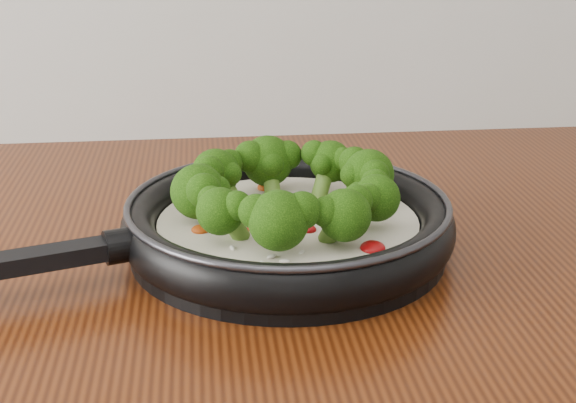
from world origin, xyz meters
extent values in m
cylinder|color=black|center=(0.10, 1.09, 0.91)|extent=(0.37, 0.37, 0.01)
torus|color=black|center=(0.10, 1.09, 0.93)|extent=(0.39, 0.39, 0.03)
torus|color=#2D2D33|center=(0.10, 1.09, 0.95)|extent=(0.38, 0.38, 0.01)
cube|color=black|center=(-0.13, 1.02, 0.93)|extent=(0.18, 0.08, 0.02)
cylinder|color=black|center=(-0.05, 1.04, 0.93)|extent=(0.04, 0.04, 0.03)
cylinder|color=silver|center=(0.10, 1.09, 0.92)|extent=(0.31, 0.31, 0.02)
ellipsoid|color=#950709|center=(0.08, 1.10, 0.93)|extent=(0.02, 0.02, 0.01)
ellipsoid|color=#950709|center=(0.11, 1.06, 0.93)|extent=(0.02, 0.02, 0.01)
ellipsoid|color=#B03C0B|center=(0.09, 1.18, 0.93)|extent=(0.03, 0.03, 0.01)
ellipsoid|color=#950709|center=(0.08, 1.11, 0.93)|extent=(0.03, 0.03, 0.01)
ellipsoid|color=#950709|center=(0.07, 1.08, 0.93)|extent=(0.02, 0.02, 0.01)
ellipsoid|color=#B03C0B|center=(0.13, 1.10, 0.93)|extent=(0.03, 0.03, 0.01)
ellipsoid|color=#950709|center=(0.11, 1.09, 0.93)|extent=(0.03, 0.03, 0.01)
ellipsoid|color=#950709|center=(0.16, 1.02, 0.93)|extent=(0.03, 0.03, 0.01)
ellipsoid|color=#B03C0B|center=(0.02, 1.07, 0.93)|extent=(0.02, 0.02, 0.01)
ellipsoid|color=#950709|center=(0.07, 1.07, 0.93)|extent=(0.02, 0.02, 0.01)
ellipsoid|color=#950709|center=(0.14, 1.10, 0.93)|extent=(0.02, 0.02, 0.01)
ellipsoid|color=#B03C0B|center=(0.05, 1.15, 0.93)|extent=(0.02, 0.02, 0.01)
ellipsoid|color=#950709|center=(0.03, 1.12, 0.93)|extent=(0.02, 0.02, 0.01)
ellipsoid|color=#950709|center=(0.08, 1.08, 0.93)|extent=(0.02, 0.02, 0.01)
ellipsoid|color=#B03C0B|center=(0.19, 1.12, 0.93)|extent=(0.03, 0.03, 0.01)
ellipsoid|color=#950709|center=(0.13, 1.07, 0.93)|extent=(0.02, 0.02, 0.01)
ellipsoid|color=#950709|center=(0.08, 1.09, 0.93)|extent=(0.02, 0.02, 0.01)
ellipsoid|color=#B03C0B|center=(0.10, 1.08, 0.93)|extent=(0.02, 0.02, 0.01)
ellipsoid|color=white|center=(0.04, 1.10, 0.93)|extent=(0.01, 0.01, 0.00)
ellipsoid|color=white|center=(0.11, 1.11, 0.93)|extent=(0.00, 0.01, 0.00)
ellipsoid|color=white|center=(0.13, 1.12, 0.93)|extent=(0.01, 0.01, 0.00)
ellipsoid|color=white|center=(0.12, 1.13, 0.93)|extent=(0.00, 0.01, 0.00)
ellipsoid|color=white|center=(0.01, 1.12, 0.93)|extent=(0.01, 0.01, 0.00)
ellipsoid|color=white|center=(0.08, 1.14, 0.93)|extent=(0.01, 0.01, 0.00)
ellipsoid|color=white|center=(0.14, 1.08, 0.93)|extent=(0.01, 0.01, 0.00)
ellipsoid|color=white|center=(0.06, 1.10, 0.93)|extent=(0.01, 0.01, 0.00)
ellipsoid|color=white|center=(0.17, 1.06, 0.93)|extent=(0.01, 0.01, 0.00)
ellipsoid|color=white|center=(0.04, 1.03, 0.93)|extent=(0.01, 0.01, 0.00)
ellipsoid|color=white|center=(0.11, 1.13, 0.93)|extent=(0.01, 0.01, 0.00)
ellipsoid|color=white|center=(0.14, 1.11, 0.93)|extent=(0.01, 0.01, 0.00)
ellipsoid|color=white|center=(0.10, 1.09, 0.93)|extent=(0.01, 0.01, 0.00)
ellipsoid|color=white|center=(0.18, 1.11, 0.93)|extent=(0.01, 0.01, 0.00)
ellipsoid|color=white|center=(0.07, 1.08, 0.93)|extent=(0.01, 0.01, 0.00)
ellipsoid|color=white|center=(0.08, 1.00, 0.93)|extent=(0.01, 0.01, 0.00)
ellipsoid|color=white|center=(0.11, 1.10, 0.93)|extent=(0.01, 0.01, 0.00)
ellipsoid|color=white|center=(0.09, 1.06, 0.93)|extent=(0.01, 0.01, 0.00)
ellipsoid|color=white|center=(0.07, 0.99, 0.93)|extent=(0.01, 0.01, 0.00)
ellipsoid|color=white|center=(0.12, 1.15, 0.93)|extent=(0.01, 0.01, 0.00)
ellipsoid|color=white|center=(0.16, 1.12, 0.93)|extent=(0.01, 0.00, 0.00)
ellipsoid|color=white|center=(0.09, 1.12, 0.93)|extent=(0.01, 0.01, 0.00)
ellipsoid|color=white|center=(0.08, 1.14, 0.93)|extent=(0.01, 0.01, 0.00)
ellipsoid|color=white|center=(0.10, 1.02, 0.93)|extent=(0.01, 0.01, 0.00)
ellipsoid|color=white|center=(0.07, 1.01, 0.93)|extent=(0.01, 0.01, 0.00)
cylinder|color=olive|center=(0.16, 1.11, 0.95)|extent=(0.03, 0.02, 0.04)
sphere|color=black|center=(0.18, 1.12, 0.97)|extent=(0.06, 0.06, 0.05)
sphere|color=black|center=(0.17, 1.13, 0.97)|extent=(0.04, 0.04, 0.03)
sphere|color=black|center=(0.18, 1.10, 0.97)|extent=(0.04, 0.04, 0.03)
sphere|color=black|center=(0.16, 1.11, 0.97)|extent=(0.03, 0.03, 0.02)
cylinder|color=olive|center=(0.14, 1.15, 0.95)|extent=(0.03, 0.04, 0.04)
sphere|color=black|center=(0.15, 1.16, 0.97)|extent=(0.05, 0.05, 0.04)
sphere|color=black|center=(0.13, 1.17, 0.97)|extent=(0.03, 0.03, 0.03)
sphere|color=black|center=(0.16, 1.15, 0.97)|extent=(0.03, 0.03, 0.02)
sphere|color=black|center=(0.14, 1.15, 0.97)|extent=(0.03, 0.03, 0.02)
cylinder|color=olive|center=(0.09, 1.16, 0.95)|extent=(0.02, 0.03, 0.04)
sphere|color=black|center=(0.09, 1.17, 0.96)|extent=(0.06, 0.06, 0.05)
sphere|color=black|center=(0.07, 1.17, 0.97)|extent=(0.04, 0.04, 0.03)
sphere|color=black|center=(0.11, 1.17, 0.97)|extent=(0.04, 0.04, 0.03)
sphere|color=black|center=(0.09, 1.16, 0.97)|extent=(0.03, 0.03, 0.03)
cylinder|color=olive|center=(0.04, 1.13, 0.95)|extent=(0.03, 0.03, 0.04)
sphere|color=black|center=(0.03, 1.14, 0.96)|extent=(0.06, 0.06, 0.05)
sphere|color=black|center=(0.03, 1.13, 0.97)|extent=(0.04, 0.04, 0.03)
sphere|color=black|center=(0.05, 1.16, 0.97)|extent=(0.03, 0.03, 0.03)
sphere|color=black|center=(0.05, 1.13, 0.97)|extent=(0.03, 0.03, 0.02)
cylinder|color=olive|center=(0.03, 1.09, 0.95)|extent=(0.03, 0.02, 0.03)
sphere|color=black|center=(0.02, 1.10, 0.96)|extent=(0.06, 0.06, 0.05)
sphere|color=black|center=(0.02, 1.08, 0.97)|extent=(0.04, 0.04, 0.03)
sphere|color=black|center=(0.02, 1.11, 0.97)|extent=(0.04, 0.04, 0.03)
sphere|color=black|center=(0.03, 1.09, 0.96)|extent=(0.03, 0.03, 0.03)
cylinder|color=olive|center=(0.05, 1.05, 0.95)|extent=(0.03, 0.03, 0.04)
sphere|color=black|center=(0.03, 1.04, 0.96)|extent=(0.05, 0.05, 0.04)
sphere|color=black|center=(0.05, 1.03, 0.97)|extent=(0.03, 0.03, 0.03)
sphere|color=black|center=(0.03, 1.05, 0.97)|extent=(0.03, 0.03, 0.02)
sphere|color=black|center=(0.05, 1.05, 0.97)|extent=(0.03, 0.03, 0.02)
cylinder|color=olive|center=(0.08, 1.03, 0.95)|extent=(0.02, 0.03, 0.04)
sphere|color=black|center=(0.08, 1.01, 0.96)|extent=(0.06, 0.06, 0.05)
sphere|color=black|center=(0.10, 1.01, 0.97)|extent=(0.04, 0.04, 0.03)
sphere|color=black|center=(0.06, 1.02, 0.97)|extent=(0.04, 0.04, 0.03)
sphere|color=black|center=(0.08, 1.03, 0.97)|extent=(0.03, 0.03, 0.03)
cylinder|color=olive|center=(0.13, 1.03, 0.95)|extent=(0.03, 0.03, 0.04)
sphere|color=black|center=(0.14, 1.02, 0.96)|extent=(0.06, 0.06, 0.05)
sphere|color=black|center=(0.15, 1.03, 0.97)|extent=(0.04, 0.04, 0.03)
sphere|color=black|center=(0.12, 1.01, 0.97)|extent=(0.03, 0.03, 0.03)
sphere|color=black|center=(0.13, 1.03, 0.96)|extent=(0.03, 0.03, 0.02)
cylinder|color=olive|center=(0.16, 1.06, 0.95)|extent=(0.03, 0.03, 0.04)
sphere|color=black|center=(0.17, 1.06, 0.96)|extent=(0.05, 0.05, 0.04)
sphere|color=black|center=(0.17, 1.07, 0.97)|extent=(0.03, 0.03, 0.03)
sphere|color=black|center=(0.16, 1.04, 0.97)|extent=(0.03, 0.03, 0.02)
sphere|color=black|center=(0.16, 1.06, 0.97)|extent=(0.03, 0.03, 0.02)
camera|label=1|loc=(0.02, 0.38, 1.22)|focal=51.27mm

